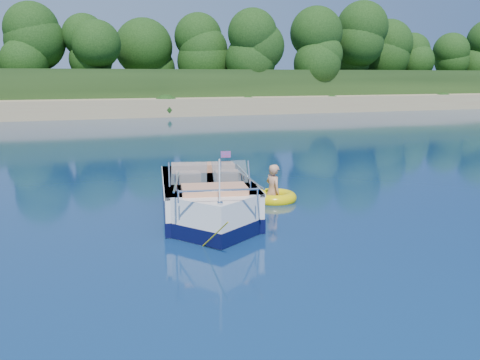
{
  "coord_description": "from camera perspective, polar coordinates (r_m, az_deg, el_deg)",
  "views": [
    {
      "loc": [
        -2.14,
        -9.99,
        3.42
      ],
      "look_at": [
        2.46,
        2.32,
        0.85
      ],
      "focal_mm": 40.0,
      "sensor_mm": 36.0,
      "label": 1
    }
  ],
  "objects": [
    {
      "name": "treeline",
      "position": [
        51.1,
        -18.5,
        12.89
      ],
      "size": [
        150.0,
        7.12,
        8.19
      ],
      "color": "#322110",
      "rests_on": "ground"
    },
    {
      "name": "shoreline",
      "position": [
        73.83,
        -19.03,
        8.57
      ],
      "size": [
        170.0,
        59.0,
        6.0
      ],
      "color": "tan",
      "rests_on": "ground"
    },
    {
      "name": "ground",
      "position": [
        10.77,
        -8.02,
        -7.56
      ],
      "size": [
        160.0,
        160.0,
        0.0
      ],
      "primitive_type": "plane",
      "color": "#091B44",
      "rests_on": "ground"
    },
    {
      "name": "motorboat",
      "position": [
        13.1,
        -3.38,
        -2.3
      ],
      "size": [
        2.96,
        6.07,
        2.04
      ],
      "rotation": [
        0.0,
        0.0,
        -0.2
      ],
      "color": "white",
      "rests_on": "ground"
    },
    {
      "name": "tow_tube",
      "position": [
        14.91,
        3.62,
        -1.87
      ],
      "size": [
        1.42,
        1.42,
        0.34
      ],
      "rotation": [
        0.0,
        0.0,
        0.12
      ],
      "color": "yellow",
      "rests_on": "ground"
    },
    {
      "name": "boy",
      "position": [
        14.82,
        3.42,
        -2.3
      ],
      "size": [
        0.54,
        0.91,
        1.67
      ],
      "primitive_type": "imported",
      "rotation": [
        0.0,
        -0.17,
        1.77
      ],
      "color": "tan",
      "rests_on": "ground"
    }
  ]
}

